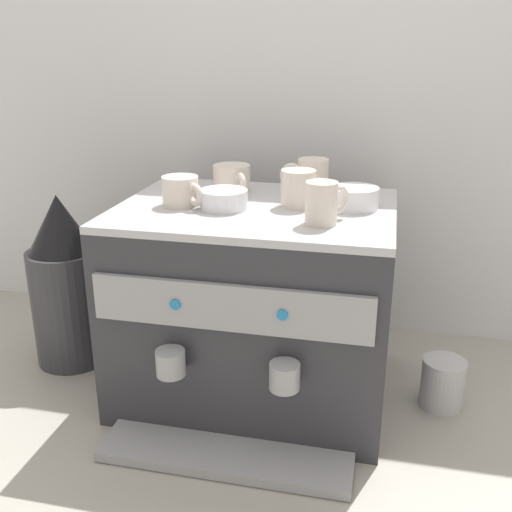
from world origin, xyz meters
TOP-DOWN VIEW (x-y plane):
  - ground_plane at (0.00, 0.00)m, footprint 4.00×4.00m
  - tiled_backsplash_wall at (0.00, 0.39)m, footprint 2.80×0.03m
  - espresso_machine at (0.00, -0.00)m, footprint 0.57×0.54m
  - ceramic_cup_0 at (0.09, 0.01)m, footprint 0.11×0.07m
  - ceramic_cup_1 at (-0.15, -0.03)m, footprint 0.10×0.08m
  - ceramic_cup_2 at (0.15, -0.10)m, footprint 0.08×0.09m
  - ceramic_cup_3 at (0.10, 0.12)m, footprint 0.11×0.07m
  - ceramic_cup_4 at (-0.08, 0.10)m, footprint 0.09×0.11m
  - ceramic_bowl_0 at (-0.06, -0.04)m, footprint 0.10×0.10m
  - ceramic_bowl_1 at (0.20, 0.03)m, footprint 0.10×0.10m
  - coffee_grinder at (-0.48, 0.03)m, footprint 0.17×0.17m
  - milk_pitcher at (0.41, 0.02)m, footprint 0.09×0.09m

SIDE VIEW (x-z plane):
  - ground_plane at x=0.00m, z-range 0.00..0.00m
  - milk_pitcher at x=0.41m, z-range 0.00..0.11m
  - coffee_grinder at x=-0.48m, z-range -0.01..0.41m
  - espresso_machine at x=0.00m, z-range 0.00..0.43m
  - ceramic_bowl_0 at x=-0.06m, z-range 0.43..0.47m
  - ceramic_bowl_1 at x=0.20m, z-range 0.43..0.48m
  - ceramic_cup_1 at x=-0.15m, z-range 0.43..0.49m
  - ceramic_cup_4 at x=-0.08m, z-range 0.43..0.49m
  - ceramic_cup_0 at x=0.09m, z-range 0.43..0.51m
  - ceramic_cup_2 at x=0.15m, z-range 0.43..0.51m
  - ceramic_cup_3 at x=0.10m, z-range 0.43..0.51m
  - tiled_backsplash_wall at x=0.00m, z-range 0.00..1.09m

